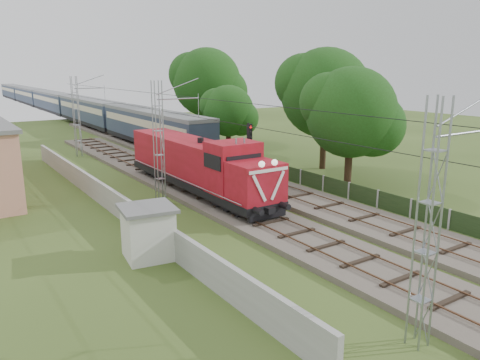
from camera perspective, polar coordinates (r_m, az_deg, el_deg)
ground at (r=23.86m, az=9.31°, el=-8.23°), size 140.00×140.00×0.00m
track_main at (r=28.99m, az=-0.10°, el=-3.71°), size 4.20×70.00×0.45m
track_side at (r=42.29m, az=-4.16°, el=1.75°), size 4.20×80.00×0.45m
catenary at (r=31.05m, az=-9.80°, el=4.57°), size 3.31×70.00×8.00m
boundary_wall at (r=30.52m, az=-15.66°, el=-2.24°), size 0.25×40.00×1.50m
fence at (r=31.19m, az=16.46°, el=-2.24°), size 0.12×32.00×1.20m
locomotive at (r=32.89m, az=-5.17°, el=1.95°), size 2.95×16.82×4.27m
coach_rake at (r=97.81m, az=-21.79°, el=8.93°), size 3.17×118.43×3.66m
signal_post at (r=32.62m, az=1.10°, el=4.18°), size 0.55×0.44×5.07m
relay_hut at (r=22.46m, az=-11.13°, el=-6.24°), size 2.75×2.75×2.52m
tree_a at (r=35.00m, az=13.51°, el=7.89°), size 6.88×6.56×8.92m
tree_b at (r=41.75m, az=10.48°, el=10.27°), size 8.13×7.74×10.54m
tree_c at (r=48.35m, az=-1.37°, el=8.35°), size 5.49×5.23×7.12m
tree_d at (r=57.96m, az=-3.94°, el=11.71°), size 8.65×8.24×11.21m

